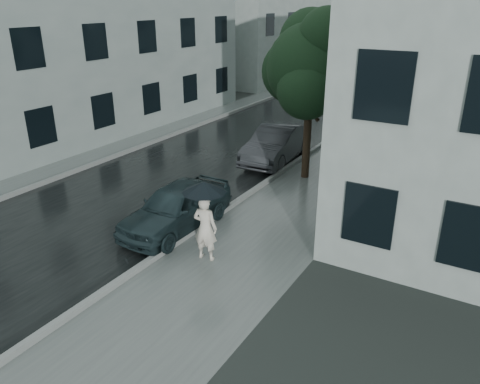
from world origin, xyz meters
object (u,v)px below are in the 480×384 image
Objects in this scene: car_near at (176,207)px; lamp_post at (344,77)px; street_tree at (312,66)px; pedestrian at (205,228)px; car_far at (277,143)px.

lamp_post is at bearing 88.40° from car_near.
lamp_post is 12.82m from car_near.
street_tree is at bearing -66.57° from lamp_post.
lamp_post reaches higher than pedestrian.
street_tree is 1.38× the size of car_far.
car_far is (-1.83, 1.09, -3.39)m from street_tree.
street_tree reaches higher than lamp_post.
lamp_post is (-0.96, 6.60, -1.33)m from street_tree.
car_far is (-0.87, -5.51, -2.05)m from lamp_post.
pedestrian is 0.36× the size of lamp_post.
car_near is (-1.56, -6.04, -3.43)m from street_tree.
street_tree reaches higher than car_near.
street_tree is 1.52× the size of car_near.
street_tree is 6.80m from lamp_post.
street_tree is at bearing 76.61° from car_near.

